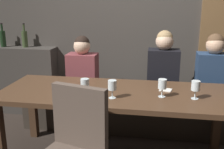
# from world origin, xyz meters

# --- Properties ---
(back_wall_tiled) EXTENTS (6.00, 0.12, 3.00)m
(back_wall_tiled) POSITION_xyz_m (0.00, 1.22, 1.50)
(back_wall_tiled) COLOR #423D38
(back_wall_tiled) RESTS_ON ground
(back_counter) EXTENTS (1.10, 0.28, 0.95)m
(back_counter) POSITION_xyz_m (-1.55, 1.04, 0.47)
(back_counter) COLOR #38342F
(back_counter) RESTS_ON ground
(dining_table) EXTENTS (2.20, 0.84, 0.74)m
(dining_table) POSITION_xyz_m (0.00, 0.00, 0.65)
(dining_table) COLOR #412B1C
(dining_table) RESTS_ON ground
(banquette_bench) EXTENTS (2.50, 0.44, 0.45)m
(banquette_bench) POSITION_xyz_m (0.00, 0.70, 0.23)
(banquette_bench) COLOR #312A23
(banquette_bench) RESTS_ON ground
(chair_near_side) EXTENTS (0.54, 0.54, 0.98)m
(chair_near_side) POSITION_xyz_m (-0.20, -0.72, 0.56)
(chair_near_side) COLOR #4C3321
(chair_near_side) RESTS_ON ground
(diner_redhead) EXTENTS (0.36, 0.24, 0.72)m
(diner_redhead) POSITION_xyz_m (-0.52, 0.71, 0.79)
(diner_redhead) COLOR brown
(diner_redhead) RESTS_ON banquette_bench
(diner_bearded) EXTENTS (0.36, 0.24, 0.80)m
(diner_bearded) POSITION_xyz_m (0.46, 0.71, 0.83)
(diner_bearded) COLOR black
(diner_bearded) RESTS_ON banquette_bench
(diner_far_end) EXTENTS (0.36, 0.24, 0.78)m
(diner_far_end) POSITION_xyz_m (1.00, 0.68, 0.82)
(diner_far_end) COLOR navy
(diner_far_end) RESTS_ON banquette_bench
(wine_bottle_dark_red) EXTENTS (0.08, 0.08, 0.33)m
(wine_bottle_dark_red) POSITION_xyz_m (-1.73, 1.03, 1.07)
(wine_bottle_dark_red) COLOR black
(wine_bottle_dark_red) RESTS_ON back_counter
(wine_bottle_pale_label) EXTENTS (0.08, 0.08, 0.33)m
(wine_bottle_pale_label) POSITION_xyz_m (-1.42, 1.05, 1.07)
(wine_bottle_pale_label) COLOR #384728
(wine_bottle_pale_label) RESTS_ON back_counter
(wine_glass_end_right) EXTENTS (0.08, 0.08, 0.16)m
(wine_glass_end_right) POSITION_xyz_m (0.43, -0.08, 0.86)
(wine_glass_end_right) COLOR silver
(wine_glass_end_right) RESTS_ON dining_table
(wine_glass_center_front) EXTENTS (0.08, 0.08, 0.16)m
(wine_glass_center_front) POSITION_xyz_m (-0.25, -0.18, 0.86)
(wine_glass_center_front) COLOR silver
(wine_glass_center_front) RESTS_ON dining_table
(wine_glass_near_right) EXTENTS (0.08, 0.08, 0.16)m
(wine_glass_near_right) POSITION_xyz_m (-0.00, -0.19, 0.86)
(wine_glass_near_right) COLOR silver
(wine_glass_near_right) RESTS_ON dining_table
(wine_glass_far_left) EXTENTS (0.08, 0.08, 0.16)m
(wine_glass_far_left) POSITION_xyz_m (0.72, -0.09, 0.85)
(wine_glass_far_left) COLOR silver
(wine_glass_far_left) RESTS_ON dining_table
(folded_napkin) EXTENTS (0.13, 0.12, 0.01)m
(folded_napkin) POSITION_xyz_m (0.47, 0.11, 0.74)
(folded_napkin) COLOR silver
(folded_napkin) RESTS_ON dining_table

